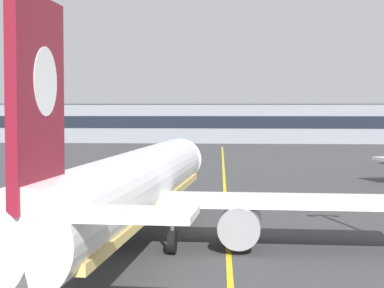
% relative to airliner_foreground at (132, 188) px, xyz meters
% --- Properties ---
extents(taxiway_centreline, '(8.25, 179.84, 0.01)m').
position_rel_airliner_foreground_xyz_m(taxiway_centreline, '(4.72, 17.75, -3.37)').
color(taxiway_centreline, yellow).
rests_on(taxiway_centreline, ground).
extents(airliner_foreground, '(32.14, 41.49, 11.65)m').
position_rel_airliner_foreground_xyz_m(airliner_foreground, '(0.00, 0.00, 0.00)').
color(airliner_foreground, white).
rests_on(airliner_foreground, ground).
extents(safety_cone_by_nose_gear, '(0.44, 0.44, 0.55)m').
position_rel_airliner_foreground_xyz_m(safety_cone_by_nose_gear, '(2.05, 15.15, -3.11)').
color(safety_cone_by_nose_gear, orange).
rests_on(safety_cone_by_nose_gear, ground).
extents(terminal_building, '(150.12, 12.40, 9.57)m').
position_rel_airliner_foreground_xyz_m(terminal_building, '(16.12, 127.52, 1.42)').
color(terminal_building, gray).
rests_on(terminal_building, ground).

